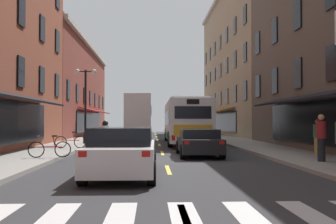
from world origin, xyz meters
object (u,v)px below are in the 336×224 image
at_px(transit_bus, 184,121).
at_px(sedan_near, 199,142).
at_px(pedestrian_mid, 321,137).
at_px(street_lamp_twin, 85,102).
at_px(pedestrian_far, 317,137).
at_px(motorcycle_rider, 105,142).
at_px(sedan_far, 123,151).
at_px(sedan_mid, 140,129).
at_px(bicycle_mid, 50,149).
at_px(bicycle_near, 70,141).
at_px(box_truck, 139,116).

distance_m(transit_bus, sedan_near, 9.74).
distance_m(pedestrian_mid, street_lamp_twin, 15.81).
bearing_deg(pedestrian_far, pedestrian_mid, 47.13).
relative_size(transit_bus, motorcycle_rider, 6.03).
bearing_deg(sedan_far, motorcycle_rider, 102.22).
bearing_deg(sedan_mid, sedan_far, -89.28).
bearing_deg(pedestrian_far, sedan_mid, -94.77).
distance_m(transit_bus, bicycle_mid, 13.30).
bearing_deg(motorcycle_rider, sedan_mid, 88.60).
distance_m(sedan_far, motorcycle_rider, 5.43).
bearing_deg(bicycle_near, sedan_mid, 82.73).
distance_m(sedan_near, bicycle_mid, 6.61).
relative_size(sedan_near, bicycle_near, 2.53).
distance_m(sedan_far, pedestrian_mid, 7.58).
bearing_deg(transit_bus, sedan_near, -91.19).
height_order(transit_bus, pedestrian_mid, transit_bus).
bearing_deg(pedestrian_far, transit_bus, -86.19).
relative_size(transit_bus, pedestrian_far, 7.97).
bearing_deg(bicycle_mid, sedan_near, 16.10).
height_order(pedestrian_mid, pedestrian_far, pedestrian_mid).
bearing_deg(motorcycle_rider, street_lamp_twin, 105.05).
relative_size(box_truck, sedan_far, 1.61).
bearing_deg(box_truck, street_lamp_twin, -105.05).
bearing_deg(sedan_mid, transit_bus, -78.77).
bearing_deg(sedan_mid, bicycle_near, -97.27).
bearing_deg(motorcycle_rider, pedestrian_mid, -18.63).
xyz_separation_m(sedan_near, sedan_mid, (-3.49, 28.27, 0.05)).
relative_size(sedan_far, street_lamp_twin, 0.95).
distance_m(sedan_near, street_lamp_twin, 10.42).
relative_size(sedan_mid, bicycle_mid, 2.82).
height_order(sedan_near, sedan_mid, sedan_mid).
xyz_separation_m(motorcycle_rider, pedestrian_far, (9.40, 0.00, 0.23)).
bearing_deg(box_truck, sedan_far, -89.22).
xyz_separation_m(transit_bus, box_truck, (-3.61, 9.81, 0.49)).
xyz_separation_m(transit_bus, bicycle_mid, (-6.55, -11.52, -1.11)).
bearing_deg(bicycle_near, bicycle_mid, -86.93).
height_order(box_truck, bicycle_near, box_truck).
relative_size(sedan_mid, bicycle_near, 2.81).
bearing_deg(street_lamp_twin, sedan_near, -49.88).
bearing_deg(street_lamp_twin, bicycle_near, -91.17).
bearing_deg(sedan_far, transit_bus, 78.47).
distance_m(bicycle_near, pedestrian_far, 12.68).
height_order(sedan_far, bicycle_near, sedan_far).
relative_size(transit_bus, sedan_far, 2.65).
relative_size(sedan_near, motorcycle_rider, 2.10).
height_order(transit_bus, bicycle_near, transit_bus).
height_order(transit_bus, street_lamp_twin, street_lamp_twin).
distance_m(sedan_far, bicycle_mid, 5.53).
relative_size(motorcycle_rider, street_lamp_twin, 0.42).
height_order(transit_bus, box_truck, box_truck).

